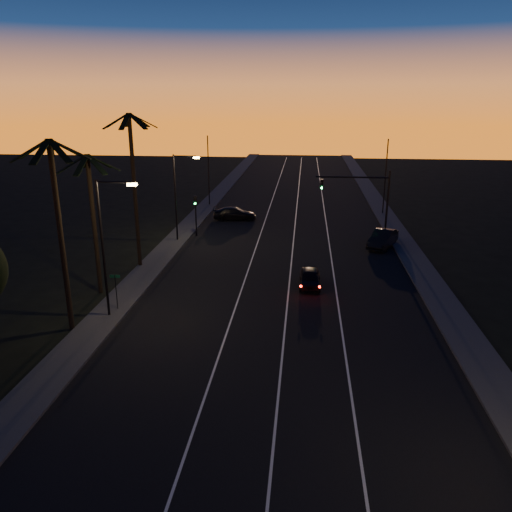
# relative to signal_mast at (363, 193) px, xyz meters

# --- Properties ---
(road) EXTENTS (20.00, 170.00, 0.01)m
(road) POSITION_rel_signal_mast_xyz_m (-7.14, -9.99, -4.78)
(road) COLOR black
(road) RESTS_ON ground
(sidewalk_left) EXTENTS (2.40, 170.00, 0.16)m
(sidewalk_left) POSITION_rel_signal_mast_xyz_m (-18.34, -9.99, -4.70)
(sidewalk_left) COLOR #32322F
(sidewalk_left) RESTS_ON ground
(sidewalk_right) EXTENTS (2.40, 170.00, 0.16)m
(sidewalk_right) POSITION_rel_signal_mast_xyz_m (4.06, -9.99, -4.70)
(sidewalk_right) COLOR #32322F
(sidewalk_right) RESTS_ON ground
(lane_stripe_left) EXTENTS (0.12, 160.00, 0.01)m
(lane_stripe_left) POSITION_rel_signal_mast_xyz_m (-10.14, -9.99, -4.76)
(lane_stripe_left) COLOR silver
(lane_stripe_left) RESTS_ON road
(lane_stripe_mid) EXTENTS (0.12, 160.00, 0.01)m
(lane_stripe_mid) POSITION_rel_signal_mast_xyz_m (-6.64, -9.99, -4.76)
(lane_stripe_mid) COLOR silver
(lane_stripe_mid) RESTS_ON road
(lane_stripe_right) EXTENTS (0.12, 160.00, 0.01)m
(lane_stripe_right) POSITION_rel_signal_mast_xyz_m (-3.14, -9.99, -4.76)
(lane_stripe_right) COLOR silver
(lane_stripe_right) RESTS_ON road
(palm_near) EXTENTS (4.25, 4.16, 11.53)m
(palm_near) POSITION_rel_signal_mast_xyz_m (-19.74, -21.99, 2.29)
(palm_near) COLOR black
(palm_near) RESTS_ON ground
(palm_mid) EXTENTS (4.25, 4.16, 10.03)m
(palm_mid) POSITION_rel_signal_mast_xyz_m (-20.34, -15.99, 1.47)
(palm_mid) COLOR black
(palm_mid) RESTS_ON ground
(palm_far) EXTENTS (4.25, 4.16, 12.53)m
(palm_far) POSITION_rel_signal_mast_xyz_m (-19.34, -9.99, 2.83)
(palm_far) COLOR black
(palm_far) RESTS_ON ground
(streetlight_left_near) EXTENTS (2.55, 0.26, 9.00)m
(streetlight_left_near) POSITION_rel_signal_mast_xyz_m (-17.84, -19.99, 0.54)
(streetlight_left_near) COLOR black
(streetlight_left_near) RESTS_ON ground
(streetlight_left_far) EXTENTS (2.55, 0.26, 8.50)m
(streetlight_left_far) POSITION_rel_signal_mast_xyz_m (-17.82, -1.99, 0.28)
(streetlight_left_far) COLOR black
(streetlight_left_far) RESTS_ON ground
(street_sign) EXTENTS (0.70, 0.06, 2.60)m
(street_sign) POSITION_rel_signal_mast_xyz_m (-17.94, -18.99, -3.13)
(street_sign) COLOR black
(street_sign) RESTS_ON ground
(signal_mast) EXTENTS (7.10, 0.41, 7.00)m
(signal_mast) POSITION_rel_signal_mast_xyz_m (0.00, 0.00, 0.00)
(signal_mast) COLOR black
(signal_mast) RESTS_ON ground
(signal_post) EXTENTS (0.28, 0.37, 4.20)m
(signal_post) POSITION_rel_signal_mast_xyz_m (-16.64, -0.01, -1.89)
(signal_post) COLOR black
(signal_post) RESTS_ON ground
(far_pole_left) EXTENTS (0.14, 0.14, 9.00)m
(far_pole_left) POSITION_rel_signal_mast_xyz_m (-18.14, 15.01, -0.28)
(far_pole_left) COLOR black
(far_pole_left) RESTS_ON ground
(far_pole_right) EXTENTS (0.14, 0.14, 9.00)m
(far_pole_right) POSITION_rel_signal_mast_xyz_m (3.86, 12.01, -0.28)
(far_pole_right) COLOR black
(far_pole_right) RESTS_ON ground
(lead_car) EXTENTS (1.56, 4.35, 1.32)m
(lead_car) POSITION_rel_signal_mast_xyz_m (-5.09, -13.22, -4.11)
(lead_car) COLOR black
(lead_car) RESTS_ON road
(right_car) EXTENTS (3.60, 5.21, 1.63)m
(right_car) POSITION_rel_signal_mast_xyz_m (1.86, -2.11, -3.96)
(right_car) COLOR black
(right_car) RESTS_ON road
(cross_car) EXTENTS (5.19, 2.58, 1.45)m
(cross_car) POSITION_rel_signal_mast_xyz_m (-13.71, 7.41, -4.05)
(cross_car) COLOR black
(cross_car) RESTS_ON road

